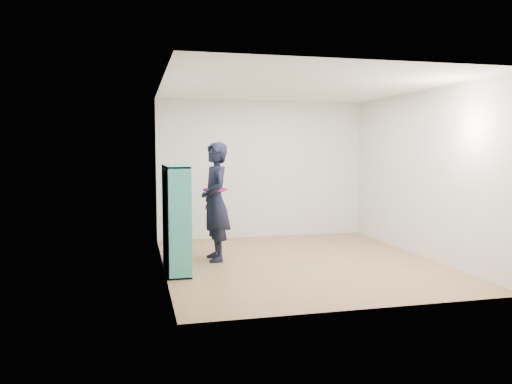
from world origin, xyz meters
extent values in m
plane|color=olive|center=(0.00, 0.00, 0.00)|extent=(4.50, 4.50, 0.00)
plane|color=white|center=(0.00, 0.00, 2.60)|extent=(4.50, 4.50, 0.00)
cube|color=silver|center=(-2.00, 0.00, 1.30)|extent=(0.02, 4.50, 2.60)
cube|color=silver|center=(2.00, 0.00, 1.30)|extent=(0.02, 4.50, 2.60)
cube|color=silver|center=(0.00, 2.25, 1.30)|extent=(4.00, 0.02, 2.60)
cube|color=silver|center=(0.00, -2.25, 1.30)|extent=(4.00, 0.02, 2.60)
cube|color=teal|center=(-1.83, -0.59, 0.73)|extent=(0.32, 0.02, 1.46)
cube|color=teal|center=(-1.83, 0.48, 0.73)|extent=(0.32, 0.02, 1.46)
cube|color=teal|center=(-1.83, -0.05, 0.01)|extent=(0.32, 1.10, 0.02)
cube|color=teal|center=(-1.83, -0.05, 1.45)|extent=(0.32, 1.10, 0.02)
cube|color=teal|center=(-1.98, -0.05, 0.73)|extent=(0.02, 1.10, 1.46)
cube|color=teal|center=(-1.83, -0.23, 0.73)|extent=(0.30, 0.02, 1.42)
cube|color=teal|center=(-1.83, 0.12, 0.73)|extent=(0.30, 0.02, 1.42)
cube|color=teal|center=(-1.83, -0.05, 0.38)|extent=(0.30, 1.05, 0.02)
cube|color=teal|center=(-1.83, -0.05, 0.73)|extent=(0.30, 1.05, 0.02)
cube|color=teal|center=(-1.83, -0.05, 1.09)|extent=(0.30, 1.05, 0.02)
cube|color=beige|center=(-1.81, -0.41, 0.07)|extent=(0.20, 0.13, 0.08)
cube|color=black|center=(-1.80, -0.46, 0.49)|extent=(0.16, 0.15, 0.20)
cube|color=maroon|center=(-1.80, -0.46, 0.86)|extent=(0.16, 0.15, 0.24)
cube|color=silver|center=(-1.81, -0.41, 1.14)|extent=(0.20, 0.13, 0.08)
cube|color=navy|center=(-1.80, -0.11, 0.13)|extent=(0.16, 0.15, 0.20)
cube|color=brown|center=(-1.80, -0.11, 0.48)|extent=(0.16, 0.15, 0.19)
cube|color=#BFB28C|center=(-1.81, -0.06, 0.78)|extent=(0.20, 0.13, 0.08)
cube|color=#26594C|center=(-1.80, -0.11, 1.22)|extent=(0.16, 0.15, 0.25)
cube|color=beige|center=(-1.80, 0.24, 0.17)|extent=(0.16, 0.15, 0.27)
cube|color=black|center=(-1.81, 0.29, 0.43)|extent=(0.20, 0.13, 0.08)
cube|color=maroon|center=(-1.80, 0.24, 0.86)|extent=(0.16, 0.15, 0.24)
cube|color=silver|center=(-1.80, 0.24, 1.20)|extent=(0.16, 0.15, 0.21)
imported|color=black|center=(-1.20, 0.44, 0.90)|extent=(0.48, 0.68, 1.79)
torus|color=#B60E63|center=(-1.20, 0.44, 1.08)|extent=(0.40, 0.40, 0.04)
cube|color=silver|center=(-1.34, 0.51, 1.02)|extent=(0.04, 0.12, 0.15)
cube|color=black|center=(-1.34, 0.51, 1.02)|extent=(0.03, 0.11, 0.14)
camera|label=1|loc=(-2.37, -6.99, 1.70)|focal=35.00mm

